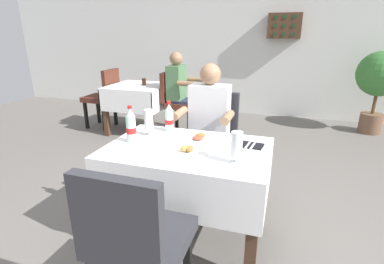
{
  "coord_description": "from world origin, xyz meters",
  "views": [
    {
      "loc": [
        0.49,
        -1.74,
        1.51
      ],
      "look_at": [
        -0.13,
        0.18,
        0.83
      ],
      "focal_mm": 27.26,
      "sensor_mm": 36.0,
      "label": 1
    }
  ],
  "objects_px": {
    "plate_far_diner": "(198,139)",
    "wall_bottle_rack": "(284,26)",
    "background_chair_left": "(104,95)",
    "background_chair_right": "(177,100)",
    "potted_plant_corner": "(379,79)",
    "chair_far_diner_seat": "(213,137)",
    "beer_glass_left": "(149,122)",
    "background_dining_table": "(139,97)",
    "seated_diner_far": "(208,124)",
    "beer_glass_middle": "(237,147)",
    "chair_near_camera_side": "(137,239)",
    "background_table_tumbler": "(144,82)",
    "plate_near_camera": "(188,153)",
    "main_dining_table": "(188,170)",
    "napkin_cutlery_set": "(251,145)",
    "cola_bottle_secondary": "(131,126)",
    "background_patron": "(180,90)",
    "cola_bottle_primary": "(169,118)"
  },
  "relations": [
    {
      "from": "plate_far_diner",
      "to": "wall_bottle_rack",
      "type": "height_order",
      "value": "wall_bottle_rack"
    },
    {
      "from": "background_chair_left",
      "to": "wall_bottle_rack",
      "type": "xyz_separation_m",
      "value": [
        2.71,
        1.52,
        1.08
      ]
    },
    {
      "from": "background_chair_right",
      "to": "potted_plant_corner",
      "type": "height_order",
      "value": "potted_plant_corner"
    },
    {
      "from": "chair_far_diner_seat",
      "to": "potted_plant_corner",
      "type": "distance_m",
      "value": 3.19
    },
    {
      "from": "beer_glass_left",
      "to": "potted_plant_corner",
      "type": "relative_size",
      "value": 0.16
    },
    {
      "from": "background_dining_table",
      "to": "seated_diner_far",
      "type": "bearing_deg",
      "value": -45.6
    },
    {
      "from": "background_dining_table",
      "to": "beer_glass_middle",
      "type": "bearing_deg",
      "value": -51.11
    },
    {
      "from": "chair_far_diner_seat",
      "to": "seated_diner_far",
      "type": "distance_m",
      "value": 0.19
    },
    {
      "from": "beer_glass_middle",
      "to": "chair_near_camera_side",
      "type": "bearing_deg",
      "value": -120.79
    },
    {
      "from": "background_table_tumbler",
      "to": "wall_bottle_rack",
      "type": "xyz_separation_m",
      "value": [
        1.97,
        1.52,
        0.83
      ]
    },
    {
      "from": "plate_near_camera",
      "to": "wall_bottle_rack",
      "type": "bearing_deg",
      "value": 83.24
    },
    {
      "from": "main_dining_table",
      "to": "beer_glass_middle",
      "type": "height_order",
      "value": "beer_glass_middle"
    },
    {
      "from": "beer_glass_left",
      "to": "napkin_cutlery_set",
      "type": "relative_size",
      "value": 1.07
    },
    {
      "from": "plate_near_camera",
      "to": "plate_far_diner",
      "type": "bearing_deg",
      "value": 92.51
    },
    {
      "from": "plate_far_diner",
      "to": "cola_bottle_secondary",
      "type": "height_order",
      "value": "cola_bottle_secondary"
    },
    {
      "from": "background_patron",
      "to": "background_table_tumbler",
      "type": "xyz_separation_m",
      "value": [
        -0.59,
        -0.0,
        0.09
      ]
    },
    {
      "from": "beer_glass_left",
      "to": "cola_bottle_secondary",
      "type": "relative_size",
      "value": 0.76
    },
    {
      "from": "seated_diner_far",
      "to": "background_dining_table",
      "type": "relative_size",
      "value": 1.43
    },
    {
      "from": "cola_bottle_secondary",
      "to": "plate_near_camera",
      "type": "bearing_deg",
      "value": -12.61
    },
    {
      "from": "background_patron",
      "to": "napkin_cutlery_set",
      "type": "bearing_deg",
      "value": -58.03
    },
    {
      "from": "background_chair_right",
      "to": "potted_plant_corner",
      "type": "xyz_separation_m",
      "value": [
        2.89,
        1.03,
        0.3
      ]
    },
    {
      "from": "potted_plant_corner",
      "to": "plate_far_diner",
      "type": "bearing_deg",
      "value": -121.83
    },
    {
      "from": "background_patron",
      "to": "background_table_tumbler",
      "type": "relative_size",
      "value": 11.45
    },
    {
      "from": "main_dining_table",
      "to": "chair_near_camera_side",
      "type": "relative_size",
      "value": 1.19
    },
    {
      "from": "beer_glass_middle",
      "to": "background_chair_left",
      "type": "height_order",
      "value": "background_chair_left"
    },
    {
      "from": "chair_near_camera_side",
      "to": "cola_bottle_primary",
      "type": "relative_size",
      "value": 3.88
    },
    {
      "from": "napkin_cutlery_set",
      "to": "background_patron",
      "type": "bearing_deg",
      "value": 121.97
    },
    {
      "from": "cola_bottle_primary",
      "to": "background_chair_left",
      "type": "xyz_separation_m",
      "value": [
        -1.95,
        1.94,
        -0.3
      ]
    },
    {
      "from": "chair_near_camera_side",
      "to": "background_chair_left",
      "type": "distance_m",
      "value": 3.74
    },
    {
      "from": "beer_glass_left",
      "to": "background_table_tumbler",
      "type": "relative_size",
      "value": 1.89
    },
    {
      "from": "plate_far_diner",
      "to": "background_dining_table",
      "type": "xyz_separation_m",
      "value": [
        -1.6,
        2.09,
        -0.2
      ]
    },
    {
      "from": "background_chair_left",
      "to": "background_table_tumbler",
      "type": "height_order",
      "value": "background_chair_left"
    },
    {
      "from": "chair_far_diner_seat",
      "to": "background_patron",
      "type": "height_order",
      "value": "background_patron"
    },
    {
      "from": "background_dining_table",
      "to": "wall_bottle_rack",
      "type": "bearing_deg",
      "value": 36.26
    },
    {
      "from": "cola_bottle_primary",
      "to": "wall_bottle_rack",
      "type": "distance_m",
      "value": 3.63
    },
    {
      "from": "beer_glass_left",
      "to": "background_dining_table",
      "type": "xyz_separation_m",
      "value": [
        -1.19,
        2.09,
        -0.29
      ]
    },
    {
      "from": "main_dining_table",
      "to": "cola_bottle_primary",
      "type": "xyz_separation_m",
      "value": [
        -0.26,
        0.3,
        0.29
      ]
    },
    {
      "from": "beer_glass_left",
      "to": "cola_bottle_secondary",
      "type": "xyz_separation_m",
      "value": [
        -0.06,
        -0.18,
        0.01
      ]
    },
    {
      "from": "plate_far_diner",
      "to": "background_table_tumbler",
      "type": "bearing_deg",
      "value": 125.61
    },
    {
      "from": "main_dining_table",
      "to": "background_chair_right",
      "type": "bearing_deg",
      "value": 112.34
    },
    {
      "from": "background_dining_table",
      "to": "background_chair_left",
      "type": "relative_size",
      "value": 0.91
    },
    {
      "from": "background_chair_left",
      "to": "background_chair_right",
      "type": "distance_m",
      "value": 1.29
    },
    {
      "from": "background_chair_left",
      "to": "wall_bottle_rack",
      "type": "height_order",
      "value": "wall_bottle_rack"
    },
    {
      "from": "napkin_cutlery_set",
      "to": "background_chair_left",
      "type": "bearing_deg",
      "value": 141.74
    },
    {
      "from": "beer_glass_middle",
      "to": "beer_glass_left",
      "type": "bearing_deg",
      "value": 157.39
    },
    {
      "from": "cola_bottle_secondary",
      "to": "potted_plant_corner",
      "type": "distance_m",
      "value": 4.08
    },
    {
      "from": "main_dining_table",
      "to": "cola_bottle_secondary",
      "type": "distance_m",
      "value": 0.52
    },
    {
      "from": "cola_bottle_secondary",
      "to": "background_chair_right",
      "type": "xyz_separation_m",
      "value": [
        -0.49,
        2.26,
        -0.31
      ]
    },
    {
      "from": "plate_near_camera",
      "to": "background_chair_left",
      "type": "distance_m",
      "value": 3.28
    },
    {
      "from": "cola_bottle_secondary",
      "to": "beer_glass_middle",
      "type": "bearing_deg",
      "value": -9.42
    }
  ]
}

